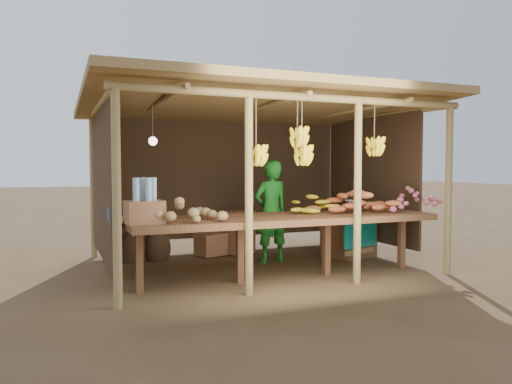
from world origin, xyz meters
name	(u,v)px	position (x,y,z in m)	size (l,w,h in m)	color
ground	(256,265)	(0.00, 0.00, 0.00)	(60.00, 60.00, 0.00)	brown
stall_structure	(257,131)	(0.02, 0.00, 1.92)	(4.70, 3.50, 2.43)	#97814E
counter	(285,221)	(0.00, -0.95, 0.74)	(3.90, 1.05, 0.80)	brown
potato_heap	(170,205)	(-1.46, -1.03, 0.99)	(1.07, 0.64, 0.37)	#977A4E
sweet_potato_heap	(359,199)	(1.11, -0.93, 0.98)	(1.11, 0.66, 0.36)	#C55E32
onion_heap	(417,198)	(1.89, -1.13, 0.98)	(0.88, 0.53, 0.36)	#C86175
banana_pile	(312,199)	(0.52, -0.71, 0.98)	(0.66, 0.40, 0.35)	gold
tomato_basin	(126,212)	(-1.90, -0.70, 0.89)	(0.42, 0.42, 0.22)	navy
bottle_box	(144,206)	(-1.77, -1.16, 0.99)	(0.42, 0.34, 0.50)	brown
vendor	(271,212)	(0.29, 0.12, 0.75)	(0.55, 0.36, 1.50)	#1A761F
tarp_crate	(349,233)	(1.60, 0.08, 0.37)	(0.93, 0.86, 0.91)	brown
carton_stack	(230,236)	(-0.08, 0.93, 0.30)	(0.98, 0.46, 0.68)	brown
burlap_sacks	(145,245)	(-1.43, 0.89, 0.24)	(0.78, 0.41, 0.55)	#402D1E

